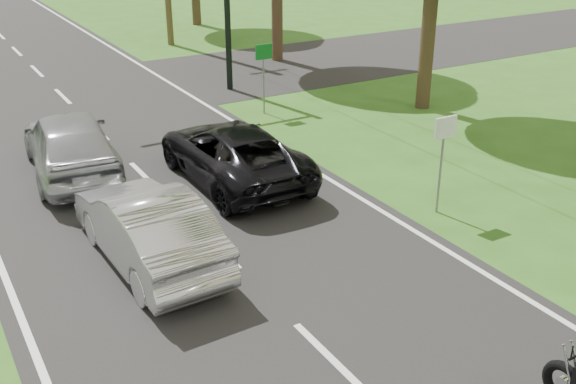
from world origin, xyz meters
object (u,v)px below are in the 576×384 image
object	(u,v)px
sign_green	(264,62)
sign_white	(444,141)
dark_suv	(233,153)
silver_suv	(70,143)
silver_sedan	(148,227)

from	to	relation	value
sign_green	sign_white	bearing A→B (deg)	-91.43
dark_suv	sign_green	distance (m)	5.33
silver_suv	sign_green	size ratio (longest dim) A/B	2.19
silver_sedan	sign_white	size ratio (longest dim) A/B	2.01
dark_suv	sign_green	world-z (taller)	sign_green
dark_suv	silver_sedan	size ratio (longest dim) A/B	1.13
sign_white	silver_sedan	bearing A→B (deg)	169.57
silver_sedan	sign_white	world-z (taller)	sign_white
sign_white	sign_green	size ratio (longest dim) A/B	1.00
silver_sedan	sign_green	size ratio (longest dim) A/B	2.01
dark_suv	silver_suv	size ratio (longest dim) A/B	1.03
sign_white	sign_green	world-z (taller)	same
sign_green	silver_suv	bearing A→B (deg)	-162.91
silver_sedan	sign_green	xyz separation A→B (m)	(6.17, 6.90, 0.88)
silver_sedan	dark_suv	bearing A→B (deg)	-140.53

